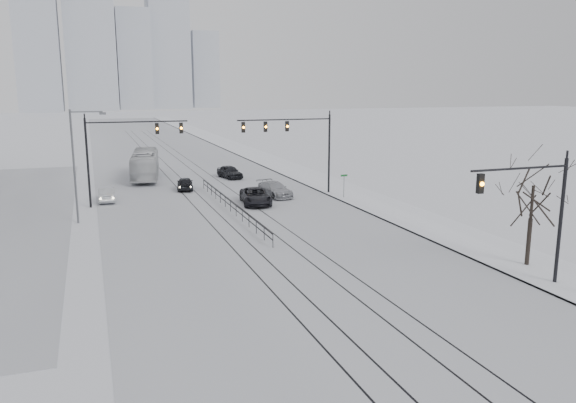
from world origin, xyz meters
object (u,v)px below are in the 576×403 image
(sedan_sb_outer, at_px, (107,194))
(box_truck, at_px, (145,165))
(sedan_nb_front, at_px, (256,196))
(sedan_nb_far, at_px, (230,172))
(traffic_mast_near, at_px, (538,206))
(sedan_sb_inner, at_px, (185,184))
(sedan_nb_right, at_px, (275,190))
(bare_tree, at_px, (533,194))

(sedan_sb_outer, height_order, box_truck, box_truck)
(sedan_nb_front, bearing_deg, sedan_nb_far, 92.94)
(sedan_sb_outer, bearing_deg, sedan_nb_far, -143.62)
(traffic_mast_near, distance_m, sedan_sb_inner, 38.32)
(traffic_mast_near, relative_size, sedan_nb_right, 1.40)
(sedan_sb_outer, bearing_deg, sedan_sb_inner, -153.35)
(traffic_mast_near, distance_m, box_truck, 47.82)
(sedan_nb_right, bearing_deg, sedan_sb_inner, 130.18)
(sedan_nb_far, height_order, box_truck, box_truck)
(traffic_mast_near, relative_size, sedan_sb_outer, 1.67)
(traffic_mast_near, xyz_separation_m, sedan_sb_outer, (-20.79, 32.24, -3.87))
(sedan_nb_front, bearing_deg, bare_tree, -58.34)
(bare_tree, xyz_separation_m, sedan_sb_inner, (-15.20, 32.91, -3.80))
(sedan_sb_outer, xyz_separation_m, sedan_nb_right, (15.79, -3.00, 0.04))
(sedan_nb_front, distance_m, box_truck, 20.39)
(sedan_nb_far, bearing_deg, sedan_nb_right, -95.09)
(box_truck, bearing_deg, sedan_nb_front, 121.32)
(bare_tree, distance_m, sedan_nb_far, 40.21)
(bare_tree, xyz_separation_m, box_truck, (-18.39, 41.98, -2.81))
(bare_tree, relative_size, sedan_nb_front, 1.13)
(sedan_nb_right, xyz_separation_m, box_truck, (-10.98, 15.75, 0.96))
(sedan_nb_front, relative_size, box_truck, 0.45)
(sedan_nb_right, bearing_deg, traffic_mast_near, -89.54)
(sedan_nb_front, relative_size, sedan_nb_far, 1.22)
(sedan_sb_inner, bearing_deg, sedan_nb_far, -127.32)
(traffic_mast_near, xyz_separation_m, sedan_nb_right, (-5.00, 29.24, -3.84))
(traffic_mast_near, distance_m, sedan_nb_far, 42.71)
(sedan_sb_inner, height_order, sedan_sb_outer, sedan_sb_outer)
(sedan_sb_inner, xyz_separation_m, sedan_nb_far, (6.33, 6.14, 0.07))
(traffic_mast_near, distance_m, sedan_nb_right, 29.91)
(sedan_nb_front, height_order, box_truck, box_truck)
(bare_tree, relative_size, sedan_nb_right, 1.22)
(sedan_nb_front, xyz_separation_m, sedan_nb_far, (1.38, 15.74, 0.00))
(bare_tree, relative_size, sedan_sb_inner, 1.51)
(bare_tree, xyz_separation_m, sedan_nb_right, (-7.41, 26.23, -3.76))
(sedan_sb_outer, bearing_deg, sedan_nb_front, 157.41)
(sedan_nb_far, relative_size, box_truck, 0.37)
(box_truck, bearing_deg, sedan_sb_inner, 117.10)
(sedan_sb_inner, xyz_separation_m, box_truck, (-3.19, 9.07, 1.00))
(sedan_sb_inner, bearing_deg, bare_tree, 123.38)
(box_truck, bearing_deg, sedan_nb_right, 132.64)
(bare_tree, distance_m, sedan_sb_outer, 37.52)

